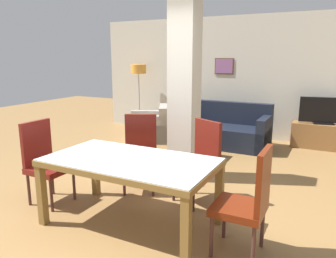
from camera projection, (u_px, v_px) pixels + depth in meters
ground_plane at (132, 223)px, 3.64m from camera, size 18.00×18.00×0.00m
back_wall at (243, 78)px, 7.33m from camera, size 7.20×0.09×2.70m
divider_pillar at (184, 89)px, 4.79m from camera, size 0.39×0.36×2.70m
dining_table at (130, 171)px, 3.50m from camera, size 1.81×1.00×0.75m
dining_chair_head_right at (249, 199)px, 2.95m from camera, size 0.46×0.46×1.03m
dining_chair_far_right at (200, 159)px, 4.11m from camera, size 0.62×0.62×1.03m
dining_chair_head_left at (45, 159)px, 4.08m from camera, size 0.46×0.46×1.03m
dining_chair_far_left at (140, 150)px, 4.51m from camera, size 0.61×0.61×1.03m
sofa at (222, 131)px, 6.83m from camera, size 1.89×0.91×0.87m
armchair at (150, 128)px, 7.25m from camera, size 1.12×1.11×0.76m
coffee_table at (200, 146)px, 5.98m from camera, size 0.58×0.47×0.41m
bottle at (205, 130)px, 5.95m from camera, size 0.08×0.08×0.27m
tv_stand at (322, 136)px, 6.56m from camera, size 1.14×0.40×0.50m
tv_screen at (324, 111)px, 6.45m from camera, size 0.92×0.27×0.53m
floor_lamp at (139, 75)px, 8.10m from camera, size 0.38×0.38×1.63m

